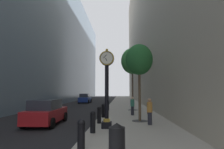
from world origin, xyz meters
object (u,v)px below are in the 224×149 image
(bollard_fourth, at_px, (103,110))
(trash_bin, at_px, (117,139))
(car_red_mid, at_px, (46,112))
(bollard_sixth, at_px, (108,105))
(street_clock, at_px, (107,84))
(street_tree_near, at_px, (139,60))
(bollard_fifth, at_px, (106,107))
(pedestrian_by_clock, at_px, (132,105))
(bollard_second, at_px, (93,121))
(car_blue_near, at_px, (85,98))
(pedestrian_walking, at_px, (150,111))
(bollard_third, at_px, (99,114))
(street_tree_mid_near, at_px, (132,61))
(bollard_nearest, at_px, (81,134))

(bollard_fourth, height_order, trash_bin, bollard_fourth)
(car_red_mid, bearing_deg, bollard_sixth, 66.24)
(bollard_sixth, bearing_deg, street_clock, -86.51)
(bollard_sixth, bearing_deg, street_tree_near, -69.42)
(bollard_fifth, bearing_deg, bollard_sixth, 90.00)
(bollard_fourth, xyz_separation_m, bollard_sixth, (0.00, 5.51, 0.00))
(street_tree_near, bearing_deg, pedestrian_by_clock, 95.51)
(bollard_second, distance_m, trash_bin, 3.60)
(bollard_fifth, distance_m, car_blue_near, 18.16)
(pedestrian_walking, xyz_separation_m, car_blue_near, (-8.48, 23.21, -0.14))
(street_clock, relative_size, bollard_fifth, 4.18)
(bollard_third, distance_m, trash_bin, 6.25)
(street_tree_mid_near, distance_m, car_blue_near, 16.96)
(street_clock, relative_size, bollard_sixth, 4.18)
(bollard_third, bearing_deg, car_blue_near, 103.08)
(bollard_nearest, xyz_separation_m, pedestrian_by_clock, (2.39, 9.75, 0.27))
(bollard_fourth, height_order, bollard_fifth, same)
(street_tree_mid_near, height_order, car_blue_near, street_tree_mid_near)
(trash_bin, xyz_separation_m, car_blue_near, (-6.58, 28.99, 0.16))
(trash_bin, distance_m, pedestrian_walking, 6.09)
(trash_bin, bearing_deg, pedestrian_walking, 71.74)
(bollard_nearest, height_order, street_tree_mid_near, street_tree_mid_near)
(street_clock, distance_m, bollard_fifth, 7.31)
(bollard_third, distance_m, bollard_fifth, 5.51)
(street_tree_near, relative_size, pedestrian_walking, 3.35)
(bollard_sixth, height_order, car_red_mid, car_red_mid)
(bollard_nearest, distance_m, bollard_third, 5.51)
(bollard_nearest, height_order, bollard_third, same)
(pedestrian_by_clock, distance_m, car_blue_near, 20.15)
(bollard_sixth, relative_size, trash_bin, 1.03)
(street_tree_mid_near, relative_size, car_blue_near, 1.62)
(car_blue_near, bearing_deg, bollard_second, -78.29)
(street_tree_near, bearing_deg, bollard_sixth, 110.58)
(bollard_nearest, distance_m, bollard_second, 2.75)
(street_tree_mid_near, bearing_deg, bollard_sixth, -171.10)
(street_tree_near, xyz_separation_m, car_red_mid, (-6.25, -0.87, -3.59))
(car_red_mid, bearing_deg, trash_bin, -52.67)
(bollard_second, height_order, bollard_third, same)
(street_tree_near, distance_m, pedestrian_by_clock, 4.68)
(bollard_fourth, xyz_separation_m, trash_bin, (1.26, -8.88, -0.03))
(street_clock, height_order, bollard_third, street_clock)
(bollard_nearest, xyz_separation_m, car_red_mid, (-3.55, 5.70, 0.09))
(bollard_third, height_order, bollard_sixth, same)
(bollard_fifth, bearing_deg, bollard_nearest, -90.00)
(street_tree_mid_near, bearing_deg, pedestrian_by_clock, -93.96)
(bollard_third, bearing_deg, street_clock, -68.66)
(bollard_second, bearing_deg, bollard_third, 90.00)
(bollard_second, xyz_separation_m, bollard_third, (0.00, 2.75, 0.00))
(bollard_sixth, relative_size, car_red_mid, 0.26)
(bollard_second, height_order, pedestrian_walking, pedestrian_walking)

